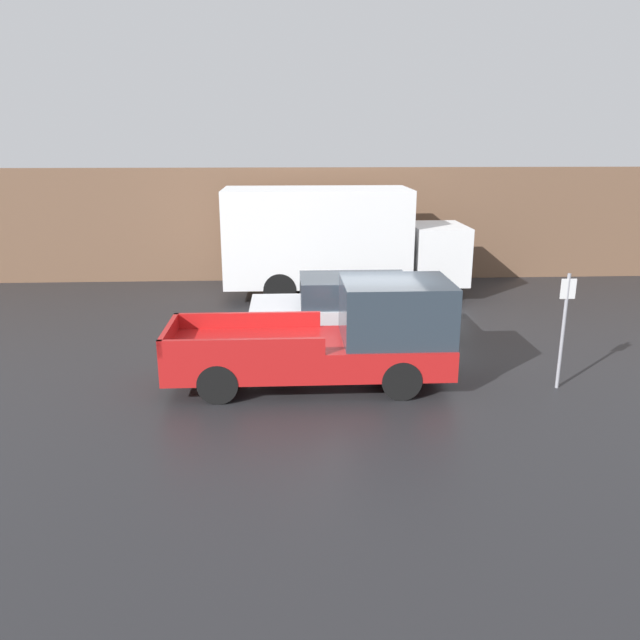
% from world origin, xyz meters
% --- Properties ---
extents(ground_plane, '(60.00, 60.00, 0.00)m').
position_xyz_m(ground_plane, '(0.00, 0.00, 0.00)').
color(ground_plane, '#232326').
extents(building_wall, '(28.00, 0.15, 3.93)m').
position_xyz_m(building_wall, '(0.00, 9.20, 1.97)').
color(building_wall, brown).
rests_on(building_wall, ground).
extents(pickup_truck, '(5.69, 1.97, 2.16)m').
position_xyz_m(pickup_truck, '(-0.60, -0.82, 1.00)').
color(pickup_truck, red).
rests_on(pickup_truck, ground).
extents(car, '(4.90, 1.99, 1.58)m').
position_xyz_m(car, '(-0.09, 2.27, 0.80)').
color(car, silver).
rests_on(car, ground).
extents(delivery_truck, '(7.55, 2.45, 3.42)m').
position_xyz_m(delivery_truck, '(-0.16, 6.66, 1.83)').
color(delivery_truck, white).
rests_on(delivery_truck, ground).
extents(parking_sign, '(0.30, 0.07, 2.37)m').
position_xyz_m(parking_sign, '(3.81, -1.29, 1.34)').
color(parking_sign, gray).
rests_on(parking_sign, ground).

